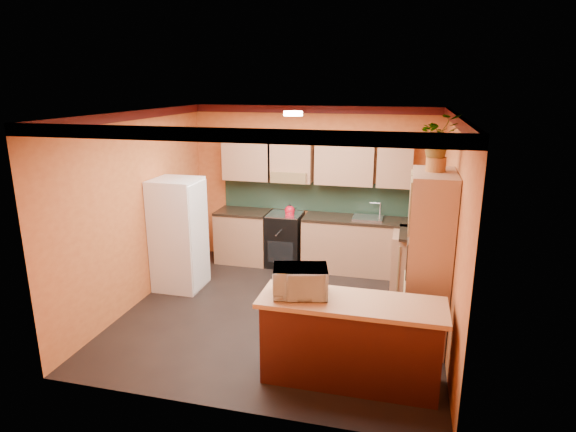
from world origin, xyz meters
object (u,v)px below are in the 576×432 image
Objects in this scene: base_cabinets_back at (320,243)px; breakfast_bar at (350,344)px; fridge at (179,234)px; microwave at (300,281)px; pantry at (428,261)px; stove at (285,239)px.

breakfast_bar is at bearing -74.25° from base_cabinets_back.
microwave is (2.30, -1.83, 0.23)m from fridge.
base_cabinets_back is at bearing 34.02° from fridge.
fridge is 3.69m from pantry.
fridge reaches higher than breakfast_bar.
fridge is at bearing 167.62° from pantry.
pantry is (3.60, -0.79, 0.20)m from fridge.
stove is at bearing 44.84° from fridge.
fridge is (-1.95, -1.31, 0.41)m from base_cabinets_back.
base_cabinets_back is 3.26m from breakfast_bar.
pantry is at bearing -12.38° from fridge.
breakfast_bar is (-0.77, -1.04, -0.61)m from pantry.
microwave is at bearing -83.65° from base_cabinets_back.
breakfast_bar is at bearing -64.31° from stove.
pantry is at bearing -42.71° from stove.
microwave is (-0.54, 0.00, 0.64)m from breakfast_bar.
fridge is at bearing 147.16° from breakfast_bar.
breakfast_bar is (0.89, -3.14, 0.00)m from base_cabinets_back.
microwave is at bearing -38.52° from fridge.
base_cabinets_back is 0.63m from stove.
microwave reaches higher than base_cabinets_back.
base_cabinets_back is at bearing 83.09° from microwave.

